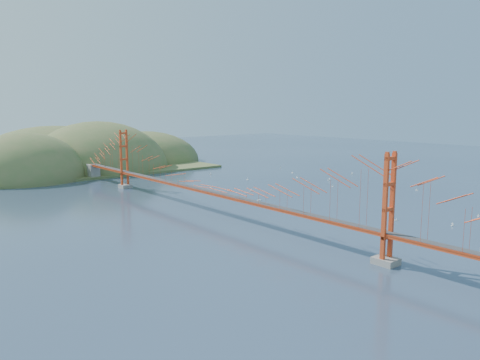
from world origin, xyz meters
TOP-DOWN VIEW (x-y plane):
  - ground at (0.00, 0.00)m, footprint 320.00×320.00m
  - bridge at (0.00, 0.18)m, footprint 2.20×94.40m
  - far_headlands at (2.21, 68.52)m, footprint 84.00×58.00m
  - sailboat_8 at (45.73, 32.19)m, footprint 0.53×0.53m
  - sailboat_10 at (11.24, -34.54)m, footprint 0.66×0.66m
  - sailboat_13 at (28.87, -26.64)m, footprint 0.49×0.42m
  - sailboat_4 at (25.96, 22.50)m, footprint 0.47×0.54m
  - sailboat_12 at (6.72, 42.00)m, footprint 0.60×0.58m
  - sailboat_17 at (39.72, 10.60)m, footprint 0.59×0.56m
  - sailboat_11 at (51.17, 13.02)m, footprint 0.59×0.59m
  - sailboat_16 at (12.49, 3.42)m, footprint 0.62×0.62m
  - sailboat_5 at (42.66, -8.87)m, footprint 0.40×0.50m
  - sailboat_9 at (36.90, 17.66)m, footprint 0.58×0.58m
  - sailboat_2 at (20.91, -26.68)m, footprint 0.48×0.39m
  - sailboat_6 at (17.61, -20.14)m, footprint 0.57×0.57m
  - sailboat_1 at (17.16, 11.03)m, footprint 0.59×0.59m
  - sailboat_14 at (33.48, 4.44)m, footprint 0.47×0.50m
  - sailboat_3 at (12.99, 18.69)m, footprint 0.54×0.51m
  - sailboat_7 at (24.44, 34.45)m, footprint 0.58×0.56m
  - sailboat_15 at (41.76, 23.94)m, footprint 0.49×0.59m
  - sailboat_0 at (11.59, 2.89)m, footprint 0.42×0.50m

SIDE VIEW (x-z plane):
  - ground at x=0.00m, z-range 0.00..0.00m
  - far_headlands at x=2.21m, z-range -12.50..12.50m
  - sailboat_14 at x=33.48m, z-range -0.14..0.41m
  - sailboat_8 at x=45.73m, z-range -0.15..0.41m
  - sailboat_13 at x=28.87m, z-range -0.15..0.42m
  - sailboat_2 at x=20.91m, z-range -0.15..0.42m
  - sailboat_0 at x=11.59m, z-range -0.15..0.43m
  - sailboat_5 at x=42.66m, z-range -0.16..0.43m
  - sailboat_6 at x=17.61m, z-range -0.16..0.44m
  - sailboat_3 at x=12.99m, z-range -0.16..0.45m
  - sailboat_4 at x=25.96m, z-range -0.17..0.45m
  - sailboat_11 at x=51.17m, z-range -0.17..0.46m
  - sailboat_1 at x=17.16m, z-range -0.17..0.46m
  - sailboat_7 at x=24.44m, z-range -0.18..0.47m
  - sailboat_9 at x=36.90m, z-range -0.18..0.48m
  - sailboat_17 at x=39.72m, z-range -0.18..0.48m
  - sailboat_16 at x=12.49m, z-range -0.18..0.48m
  - sailboat_12 at x=6.72m, z-range -0.19..0.49m
  - sailboat_15 at x=41.76m, z-range -0.19..0.50m
  - sailboat_10 at x=11.24m, z-range -0.21..0.53m
  - bridge at x=0.00m, z-range 1.01..13.01m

